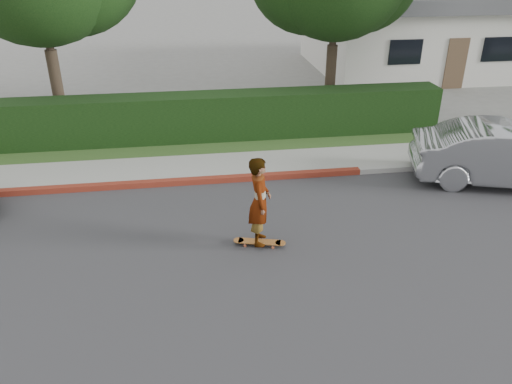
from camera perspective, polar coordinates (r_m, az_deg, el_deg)
ground at (r=10.18m, az=13.71°, el=-7.83°), size 120.00×120.00×0.00m
road at (r=10.17m, az=13.71°, el=-7.80°), size 60.00×8.00×0.01m
curb_far at (r=13.52m, az=7.67°, el=2.14°), size 60.00×0.20×0.15m
curb_red_section at (r=13.13m, az=-13.87°, el=0.81°), size 12.00×0.21×0.15m
sidewalk_far at (r=14.31m, az=6.72°, el=3.57°), size 60.00×1.60×0.12m
planting_strip at (r=15.75m, az=5.28°, el=5.81°), size 60.00×1.60×0.10m
hedge at (r=15.69m, az=-5.96°, el=8.41°), size 15.00×1.00×1.50m
house at (r=26.59m, az=18.45°, el=17.78°), size 10.60×8.60×4.30m
skateboard at (r=10.34m, az=0.40°, el=-5.72°), size 1.10×0.48×0.10m
skateboarder at (r=9.87m, az=0.42°, el=-1.08°), size 0.54×0.74×1.86m
car_silver at (r=14.26m, az=26.90°, el=3.78°), size 4.98×2.93×1.55m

